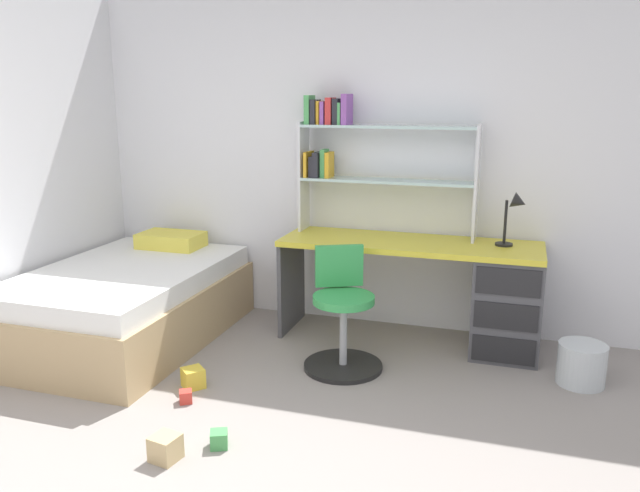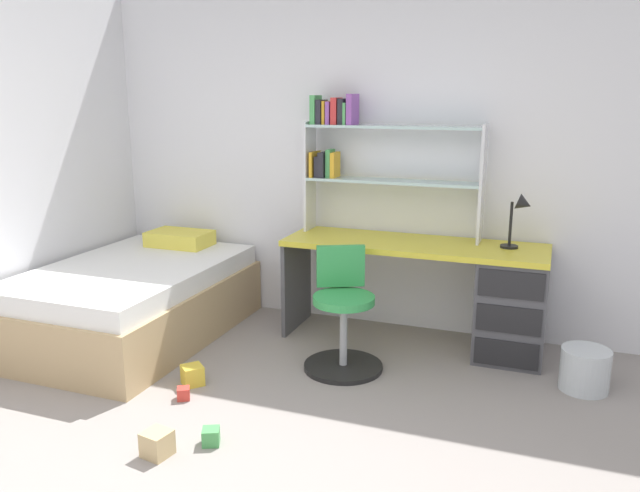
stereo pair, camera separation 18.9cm
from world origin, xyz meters
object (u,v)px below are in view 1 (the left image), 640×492
object	(u,v)px
toy_block_green_3	(219,439)
desk	(478,291)
bookshelf_hutch	(361,150)
bed_platform	(128,303)
toy_block_red_0	(186,397)
toy_block_yellow_1	(193,378)
waste_bin	(582,364)
swivel_chair	(343,322)
toy_block_natural_2	(165,448)
desk_lamp	(515,211)

from	to	relation	value
toy_block_green_3	desk	bearing A→B (deg)	56.63
bookshelf_hutch	bed_platform	distance (m)	2.04
toy_block_red_0	toy_block_yellow_1	bearing A→B (deg)	105.85
desk	bed_platform	bearing A→B (deg)	-166.17
bed_platform	waste_bin	world-z (taller)	bed_platform
waste_bin	desk	bearing A→B (deg)	150.11
swivel_chair	toy_block_natural_2	xyz separation A→B (m)	(-0.53, -1.33, -0.25)
desk	toy_block_yellow_1	bearing A→B (deg)	-143.93
bookshelf_hutch	toy_block_green_3	world-z (taller)	bookshelf_hutch
swivel_chair	toy_block_green_3	distance (m)	1.23
bookshelf_hutch	swivel_chair	world-z (taller)	bookshelf_hutch
toy_block_red_0	toy_block_green_3	world-z (taller)	toy_block_green_3
desk	bed_platform	size ratio (longest dim) A/B	1.01
desk	toy_block_green_3	distance (m)	2.12
desk	bed_platform	world-z (taller)	desk
desk	toy_block_natural_2	size ratio (longest dim) A/B	14.19
desk	toy_block_yellow_1	distance (m)	2.02
desk_lamp	toy_block_green_3	world-z (taller)	desk_lamp
bed_platform	waste_bin	xyz separation A→B (m)	(3.12, 0.21, -0.14)
desk	bookshelf_hutch	xyz separation A→B (m)	(-0.90, 0.17, 0.94)
waste_bin	toy_block_red_0	bearing A→B (deg)	-156.40
desk	toy_block_green_3	xyz separation A→B (m)	(-1.15, -1.74, -0.38)
swivel_chair	toy_block_yellow_1	xyz separation A→B (m)	(-0.79, -0.58, -0.25)
swivel_chair	toy_block_natural_2	world-z (taller)	swivel_chair
bookshelf_hutch	toy_block_green_3	size ratio (longest dim) A/B	14.91
bed_platform	toy_block_natural_2	xyz separation A→B (m)	(1.10, -1.32, -0.21)
toy_block_red_0	toy_block_natural_2	xyz separation A→B (m)	(0.21, -0.56, 0.03)
toy_block_yellow_1	toy_block_natural_2	size ratio (longest dim) A/B	0.95
swivel_chair	bed_platform	world-z (taller)	swivel_chair
desk	bookshelf_hutch	world-z (taller)	bookshelf_hutch
desk_lamp	toy_block_yellow_1	bearing A→B (deg)	-146.39
desk_lamp	toy_block_green_3	bearing A→B (deg)	-127.38
bookshelf_hutch	swivel_chair	distance (m)	1.30
bookshelf_hutch	waste_bin	size ratio (longest dim) A/B	4.44
desk_lamp	bed_platform	size ratio (longest dim) A/B	0.21
swivel_chair	toy_block_red_0	world-z (taller)	swivel_chair
desk	swivel_chair	bearing A→B (deg)	-143.97
toy_block_natural_2	toy_block_green_3	xyz separation A→B (m)	(0.20, 0.18, -0.02)
desk	toy_block_red_0	bearing A→B (deg)	-138.74
bookshelf_hutch	waste_bin	bearing A→B (deg)	-19.68
toy_block_red_0	toy_block_green_3	size ratio (longest dim) A/B	0.83
desk_lamp	desk	bearing A→B (deg)	-169.65
waste_bin	toy_block_green_3	xyz separation A→B (m)	(-1.82, -1.35, -0.09)
bookshelf_hutch	toy_block_red_0	distance (m)	2.13
desk_lamp	waste_bin	world-z (taller)	desk_lamp
toy_block_natural_2	desk	bearing A→B (deg)	55.04
toy_block_green_3	desk_lamp	bearing A→B (deg)	52.62
toy_block_yellow_1	toy_block_green_3	distance (m)	0.73
bookshelf_hutch	toy_block_yellow_1	size ratio (longest dim) A/B	10.62
bookshelf_hutch	desk	bearing A→B (deg)	-11.00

